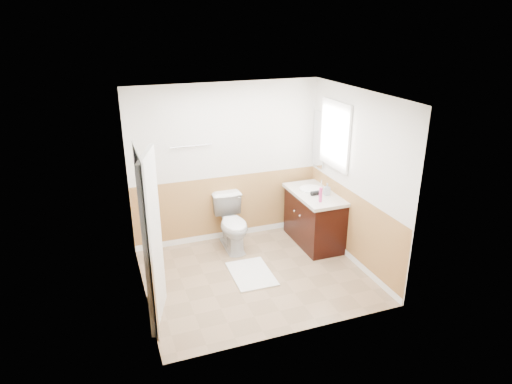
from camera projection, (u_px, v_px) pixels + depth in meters
name	position (u px, v px, depth m)	size (l,w,h in m)	color
floor	(255.00, 275.00, 6.29)	(3.00, 3.00, 0.00)	#8C7051
ceiling	(255.00, 95.00, 5.38)	(3.00, 3.00, 0.00)	white
wall_back	(227.00, 164.00, 6.97)	(3.00, 3.00, 0.00)	silver
wall_front	(298.00, 235.00, 4.69)	(3.00, 3.00, 0.00)	silver
wall_left	(137.00, 208.00, 5.35)	(3.00, 3.00, 0.00)	silver
wall_right	(356.00, 179.00, 6.31)	(3.00, 3.00, 0.00)	silver
wainscot_back	(228.00, 208.00, 7.23)	(3.00, 3.00, 0.00)	#BC824B
wainscot_front	(295.00, 295.00, 4.98)	(3.00, 3.00, 0.00)	#BC824B
wainscot_left	(144.00, 263.00, 5.63)	(2.60, 2.60, 0.00)	#BC824B
wainscot_right	(351.00, 227.00, 6.58)	(2.60, 2.60, 0.00)	#BC824B
toilet	(233.00, 223.00, 6.91)	(0.46, 0.80, 0.82)	silver
bath_mat	(251.00, 274.00, 6.31)	(0.55, 0.80, 0.02)	white
vanity_cabinet	(314.00, 219.00, 7.08)	(0.55, 1.10, 0.80)	black
vanity_knob_left	(300.00, 216.00, 6.84)	(0.03, 0.03, 0.03)	silver
vanity_knob_right	(294.00, 211.00, 7.01)	(0.03, 0.03, 0.03)	silver
countertop	(315.00, 194.00, 6.92)	(0.60, 1.15, 0.05)	beige
sink_basin	(311.00, 189.00, 7.04)	(0.36, 0.36, 0.02)	white
faucet	(321.00, 184.00, 7.08)	(0.02, 0.02, 0.14)	silver
lotion_bottle	(321.00, 195.00, 6.54)	(0.05, 0.05, 0.22)	#D4377F
soap_dispenser	(327.00, 189.00, 6.80)	(0.08, 0.09, 0.19)	#8E95A0
hair_dryer_body	(315.00, 193.00, 6.80)	(0.07, 0.07, 0.14)	black
hair_dryer_handle	(313.00, 195.00, 6.81)	(0.03, 0.03, 0.07)	black
mirror_panel	(319.00, 140.00, 7.16)	(0.02, 0.35, 0.90)	silver
window_frame	(335.00, 135.00, 6.63)	(0.04, 0.80, 1.00)	white
window_glass	(336.00, 135.00, 6.64)	(0.01, 0.70, 0.90)	white
door	(153.00, 240.00, 5.07)	(0.05, 0.80, 2.04)	white
door_frame	(146.00, 241.00, 5.04)	(0.02, 0.92, 2.10)	white
door_knob	(154.00, 233.00, 5.40)	(0.06, 0.06, 0.06)	silver
towel_bar	(191.00, 146.00, 6.62)	(0.02, 0.02, 0.62)	silver
tp_holder_bar	(223.00, 199.00, 7.07)	(0.02, 0.02, 0.14)	silver
tp_roll	(223.00, 199.00, 7.07)	(0.11, 0.11, 0.10)	white
tp_sheet	(223.00, 205.00, 7.11)	(0.10, 0.01, 0.16)	white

